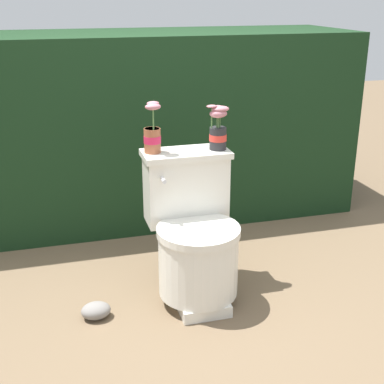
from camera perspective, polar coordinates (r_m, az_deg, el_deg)
name	(u,v)px	position (r m, az deg, el deg)	size (l,w,h in m)	color
ground_plane	(192,306)	(2.70, -0.04, -12.06)	(12.00, 12.00, 0.00)	brown
hedge_backdrop	(141,126)	(3.62, -5.50, 6.98)	(2.80, 0.83, 1.22)	black
toilet	(194,237)	(2.64, 0.22, -4.81)	(0.43, 0.54, 0.72)	silver
potted_plant_left	(152,135)	(2.59, -4.24, 6.10)	(0.08, 0.10, 0.25)	#9E5638
potted_plant_midleft	(218,130)	(2.64, 2.80, 6.64)	(0.11, 0.09, 0.23)	#262628
garden_stone	(96,311)	(2.63, -10.21, -12.34)	(0.14, 0.11, 0.08)	gray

